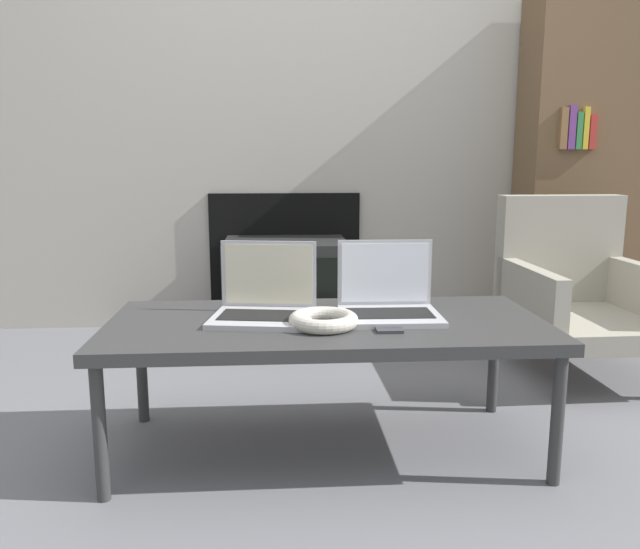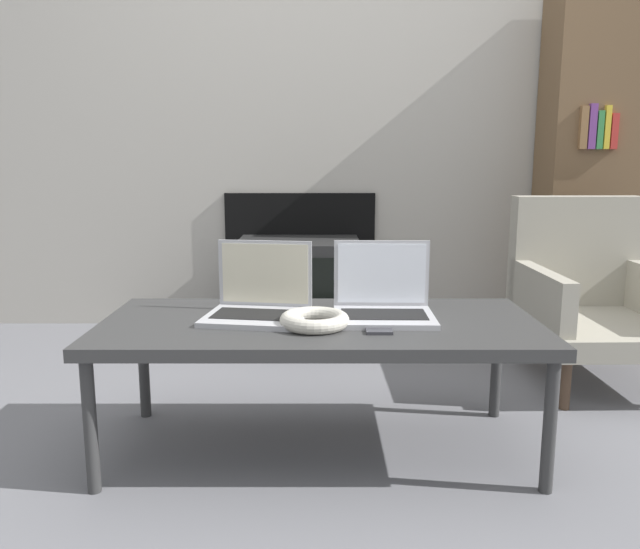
% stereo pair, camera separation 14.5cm
% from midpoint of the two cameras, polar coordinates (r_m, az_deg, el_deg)
% --- Properties ---
extents(ground_plane, '(14.00, 14.00, 0.00)m').
position_cam_midpoint_polar(ground_plane, '(1.84, 2.36, -18.27)').
color(ground_plane, slate).
extents(wall_back, '(7.00, 0.08, 2.60)m').
position_cam_midpoint_polar(wall_back, '(3.35, 1.28, 17.41)').
color(wall_back, '#ADA89E').
rests_on(wall_back, ground_plane).
extents(table, '(1.30, 0.59, 0.41)m').
position_cam_midpoint_polar(table, '(1.87, 2.22, -5.15)').
color(table, '#333333').
rests_on(table, ground_plane).
extents(laptop_left, '(0.33, 0.29, 0.22)m').
position_cam_midpoint_polar(laptop_left, '(1.90, -3.40, -2.48)').
color(laptop_left, '#B2B2B7').
rests_on(laptop_left, table).
extents(laptop_right, '(0.30, 0.25, 0.22)m').
position_cam_midpoint_polar(laptop_right, '(1.91, 7.93, -2.46)').
color(laptop_right, '#B2B2B7').
rests_on(laptop_right, table).
extents(headphones, '(0.20, 0.20, 0.04)m').
position_cam_midpoint_polar(headphones, '(1.78, 1.81, -4.20)').
color(headphones, beige).
rests_on(headphones, table).
extents(phone, '(0.07, 0.13, 0.01)m').
position_cam_midpoint_polar(phone, '(1.78, 7.64, -4.86)').
color(phone, '#333338').
rests_on(phone, table).
extents(tv, '(0.60, 0.46, 0.49)m').
position_cam_midpoint_polar(tv, '(3.11, -0.61, -1.32)').
color(tv, black).
rests_on(tv, ground_plane).
extents(armchair, '(0.55, 0.64, 0.73)m').
position_cam_midpoint_polar(armchair, '(2.79, 24.75, -1.45)').
color(armchair, gray).
rests_on(armchair, ground_plane).
extents(bookshelf, '(0.81, 0.32, 1.69)m').
position_cam_midpoint_polar(bookshelf, '(3.50, 27.22, 8.74)').
color(bookshelf, brown).
rests_on(bookshelf, ground_plane).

